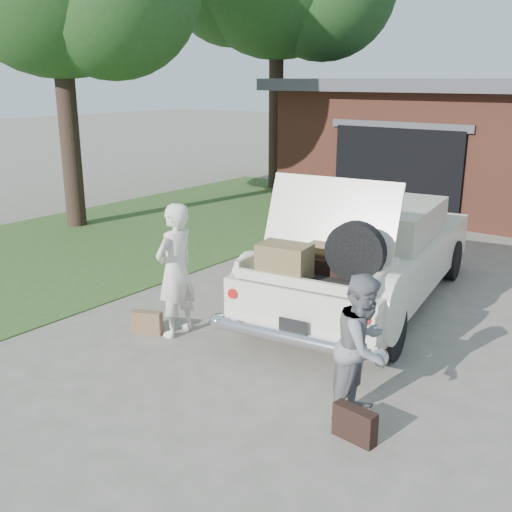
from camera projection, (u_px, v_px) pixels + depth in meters
The scene contains 7 objects.
ground at pixel (227, 350), 7.58m from camera, with size 90.00×90.00×0.00m, color gray.
grass_strip at pixel (124, 235), 13.08m from camera, with size 6.00×16.00×0.02m, color #2D4C1E.
sedan at pixel (367, 254), 8.97m from camera, with size 2.79×5.50×2.11m.
woman_left at pixel (176, 270), 7.81m from camera, with size 0.65×0.43×1.79m, color silver.
woman_right at pixel (363, 347), 5.91m from camera, with size 0.73×0.57×1.51m, color gray.
suitcase_left at pixel (147, 323), 8.02m from camera, with size 0.41×0.13×0.31m, color brown.
suitcase_right at pixel (355, 424), 5.65m from camera, with size 0.43×0.14×0.33m, color black.
Camera 1 is at (4.53, -5.25, 3.30)m, focal length 42.00 mm.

